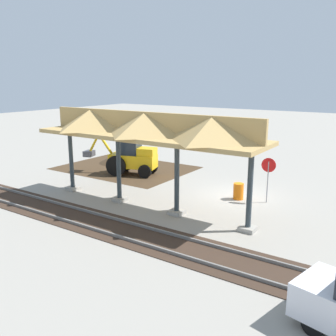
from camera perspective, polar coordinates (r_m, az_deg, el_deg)
ground_plane at (r=21.52m, az=10.18°, el=-4.25°), size 120.00×120.00×0.00m
dirt_work_zone at (r=27.99m, az=-6.48°, el=-0.01°), size 9.37×7.00×0.01m
platform_canopy at (r=18.49m, az=-3.44°, el=6.28°), size 12.25×3.20×4.90m
rail_tracks at (r=15.50m, az=-1.20°, el=-11.04°), size 60.00×2.58×0.15m
stop_sign at (r=20.33m, az=15.04°, el=-0.39°), size 0.76×0.09×2.44m
backhoe at (r=25.85m, az=-5.67°, el=1.76°), size 5.31×2.72×2.82m
dirt_mound at (r=29.92m, az=-7.50°, el=0.83°), size 6.24×6.24×1.56m
traffic_barrel at (r=20.91m, az=10.68°, el=-3.50°), size 0.56×0.56×0.90m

